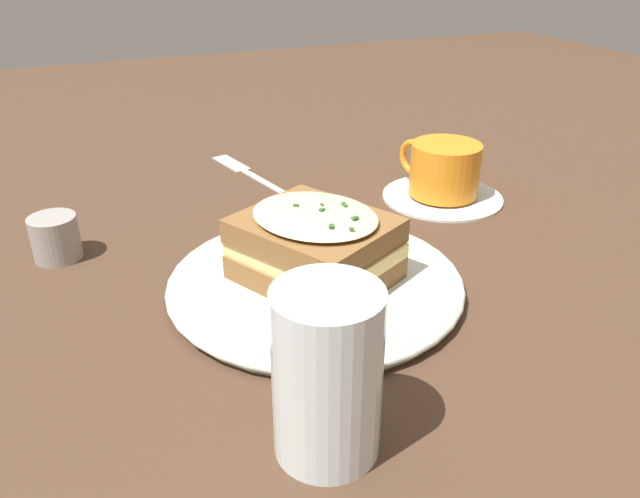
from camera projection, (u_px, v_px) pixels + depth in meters
The scene contains 7 objects.
ground_plane at pixel (321, 297), 0.56m from camera, with size 2.40×2.40×0.00m, color #473021.
dinner_plate at pixel (320, 282), 0.57m from camera, with size 0.27×0.27×0.01m.
sandwich at pixel (320, 244), 0.55m from camera, with size 0.15×0.16×0.07m.
teacup_with_saucer at pixel (443, 174), 0.75m from camera, with size 0.15×0.15×0.07m.
water_glass at pixel (327, 374), 0.38m from camera, with size 0.07×0.07×0.12m, color silver.
fork at pixel (244, 170), 0.85m from camera, with size 0.06×0.19×0.00m.
condiment_pot at pixel (55, 238), 0.62m from camera, with size 0.05×0.05×0.04m, color gray.
Camera 1 is at (-0.19, -0.44, 0.30)m, focal length 35.00 mm.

